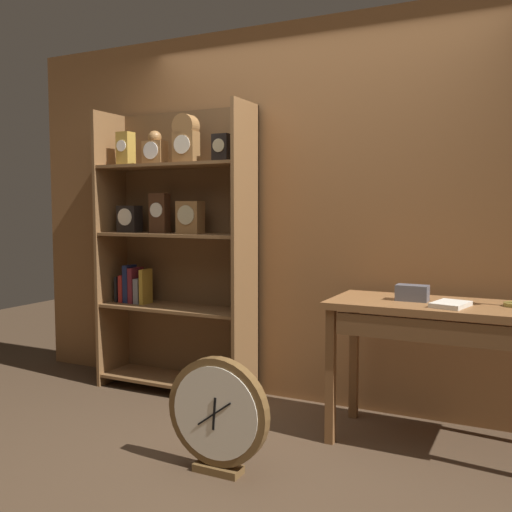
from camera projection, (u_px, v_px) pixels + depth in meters
name	position (u px, v px, depth m)	size (l,w,h in m)	color
ground_plane	(222.00, 479.00, 2.86)	(10.00, 10.00, 0.00)	#4C3826
back_wood_panel	(316.00, 214.00, 3.92)	(4.80, 0.05, 2.60)	brown
bookshelf	(174.00, 244.00, 4.21)	(1.18, 0.37, 2.05)	brown
workbench	(444.00, 324.00, 3.17)	(1.26, 0.56, 0.82)	brown
toolbox_small	(412.00, 293.00, 3.27)	(0.18, 0.10, 0.09)	#595960
open_repair_manual	(451.00, 304.00, 3.08)	(0.16, 0.22, 0.03)	silver
round_clock_large	(218.00, 415.00, 2.91)	(0.56, 0.11, 0.60)	brown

